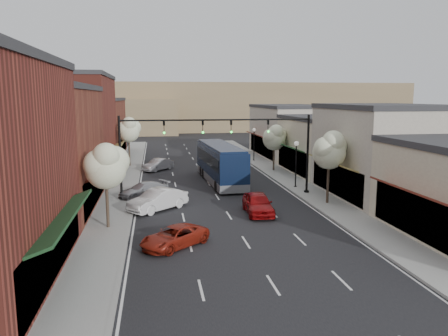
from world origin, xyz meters
name	(u,v)px	position (x,y,z in m)	size (l,w,h in m)	color
ground	(234,223)	(0.00, 0.00, 0.00)	(160.00, 160.00, 0.00)	black
sidewalk_left	(125,177)	(-8.40, 18.50, 0.07)	(2.80, 73.00, 0.15)	gray
sidewalk_right	(278,173)	(8.40, 18.50, 0.07)	(2.80, 73.00, 0.15)	gray
curb_left	(138,177)	(-7.00, 18.50, 0.07)	(0.25, 73.00, 0.17)	gray
curb_right	(266,173)	(7.00, 18.50, 0.07)	(0.25, 73.00, 0.17)	gray
bldg_left_midnear	(32,149)	(-14.23, 6.00, 4.66)	(10.14, 14.10, 9.40)	brown
bldg_left_midfar	(68,127)	(-14.24, 20.00, 5.40)	(10.14, 14.10, 10.90)	maroon
bldg_left_far	(90,128)	(-14.22, 36.00, 4.16)	(10.14, 18.10, 8.40)	brown
bldg_right_midnear	(380,152)	(13.72, 6.00, 3.91)	(9.14, 12.10, 7.90)	#BAB2A0
bldg_right_midfar	(325,145)	(13.70, 18.00, 3.17)	(9.14, 12.10, 6.40)	beige
bldg_right_far	(288,131)	(13.71, 32.00, 3.66)	(9.14, 16.10, 7.40)	#BAB2A0
hill_far	(174,106)	(0.00, 90.00, 6.00)	(120.00, 30.00, 12.00)	#7A6647
hill_near	(68,117)	(-25.00, 78.00, 4.00)	(50.00, 20.00, 8.00)	#7A6647
signal_mast_right	(282,142)	(5.62, 8.00, 4.62)	(8.22, 0.46, 7.00)	black
signal_mast_left	(149,145)	(-5.62, 8.00, 4.62)	(8.22, 0.46, 7.00)	black
tree_right_near	(330,149)	(8.35, 3.94, 4.45)	(2.85, 2.65, 5.95)	#47382B
tree_right_far	(275,137)	(8.35, 19.94, 3.99)	(2.85, 2.65, 5.43)	#47382B
tree_left_near	(106,165)	(-8.25, -0.06, 4.22)	(2.85, 2.65, 5.69)	#47382B
tree_left_far	(129,129)	(-8.25, 25.94, 4.60)	(2.85, 2.65, 6.13)	#47382B
lamp_post_near	(296,157)	(7.80, 10.50, 3.01)	(0.44, 0.44, 4.44)	black
lamp_post_far	(254,139)	(7.80, 28.00, 3.01)	(0.44, 0.44, 4.44)	black
coach_bus	(220,163)	(1.24, 14.42, 1.98)	(3.45, 12.62, 3.82)	#0C1833
red_hatchback	(258,203)	(2.17, 2.10, 0.79)	(1.86, 4.62, 1.58)	maroon
parked_car_a	(174,237)	(-4.20, -4.10, 0.59)	(1.96, 4.24, 1.18)	maroon
parked_car_b	(158,200)	(-5.06, 4.32, 0.81)	(1.71, 4.92, 1.62)	silver
parked_car_c	(144,190)	(-6.20, 8.82, 0.65)	(1.83, 4.49, 1.30)	#AAABB0
parked_car_e	(158,165)	(-4.89, 22.59, 0.69)	(1.46, 4.19, 1.38)	#A8A7AD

